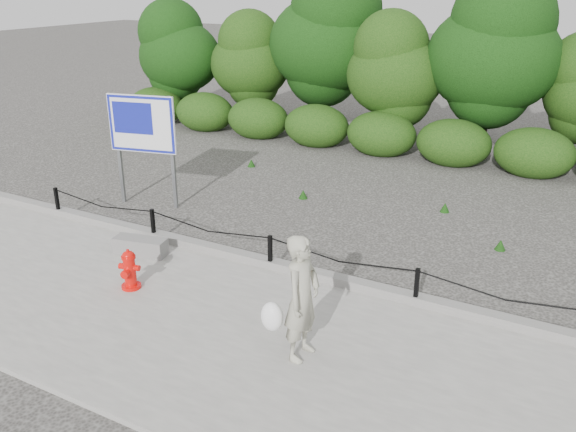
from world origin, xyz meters
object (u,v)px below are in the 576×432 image
(pedestrian, at_px, (300,299))
(concrete_block, at_px, (141,246))
(advertising_sign, at_px, (142,129))
(fire_hydrant, at_px, (129,270))

(pedestrian, distance_m, concrete_block, 4.16)
(pedestrian, relative_size, advertising_sign, 0.70)
(advertising_sign, bearing_deg, fire_hydrant, -65.72)
(fire_hydrant, relative_size, advertising_sign, 0.28)
(pedestrian, xyz_separation_m, advertising_sign, (-5.54, 3.48, 0.78))
(fire_hydrant, height_order, concrete_block, fire_hydrant)
(advertising_sign, bearing_deg, pedestrian, -44.84)
(pedestrian, xyz_separation_m, concrete_block, (-3.87, 1.36, -0.67))
(fire_hydrant, relative_size, pedestrian, 0.39)
(concrete_block, height_order, advertising_sign, advertising_sign)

